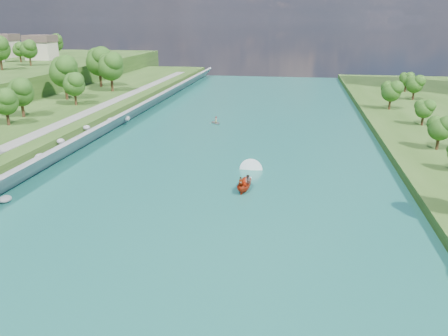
# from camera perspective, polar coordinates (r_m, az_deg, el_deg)

# --- Properties ---
(ground) EXTENTS (260.00, 260.00, 0.00)m
(ground) POSITION_cam_1_polar(r_m,az_deg,el_deg) (50.45, -4.95, -7.53)
(ground) COLOR #2D5119
(ground) RESTS_ON ground
(river_water) EXTENTS (55.00, 240.00, 0.10)m
(river_water) POSITION_cam_1_polar(r_m,az_deg,el_deg) (68.49, -0.83, -0.19)
(river_water) COLOR #195F54
(river_water) RESTS_ON ground
(ridge_west) EXTENTS (60.00, 120.00, 9.00)m
(ridge_west) POSITION_cam_1_polar(r_m,az_deg,el_deg) (168.64, -24.97, 11.00)
(ridge_west) COLOR #2D5119
(ridge_west) RESTS_ON ground
(riprap_bank) EXTENTS (4.31, 236.00, 4.19)m
(riprap_bank) POSITION_cam_1_polar(r_m,az_deg,el_deg) (76.17, -20.46, 1.96)
(riprap_bank) COLOR slate
(riprap_bank) RESTS_ON ground
(riverside_path) EXTENTS (3.00, 200.00, 0.10)m
(riverside_path) POSITION_cam_1_polar(r_m,az_deg,el_deg) (79.80, -24.51, 3.47)
(riverside_path) COLOR gray
(riverside_path) RESTS_ON berm_west
(ridge_houses) EXTENTS (29.50, 29.50, 8.40)m
(ridge_houses) POSITION_cam_1_polar(r_m,az_deg,el_deg) (175.54, -26.17, 13.99)
(ridge_houses) COLOR beige
(ridge_houses) RESTS_ON ridge_west
(trees_ridge) EXTENTS (15.03, 46.01, 10.82)m
(trees_ridge) POSITION_cam_1_polar(r_m,az_deg,el_deg) (155.12, -24.33, 14.07)
(trees_ridge) COLOR #154713
(trees_ridge) RESTS_ON ridge_west
(motorboat) EXTENTS (3.60, 18.98, 2.13)m
(motorboat) POSITION_cam_1_polar(r_m,az_deg,el_deg) (61.07, 2.82, -1.85)
(motorboat) COLOR #AD2A0D
(motorboat) RESTS_ON river_water
(raft) EXTENTS (3.49, 3.57, 1.66)m
(raft) POSITION_cam_1_polar(r_m,az_deg,el_deg) (98.92, -1.06, 6.02)
(raft) COLOR gray
(raft) RESTS_ON river_water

